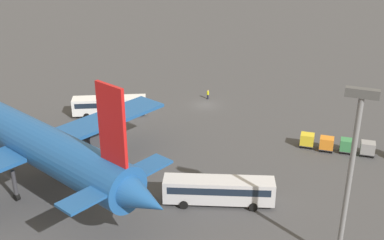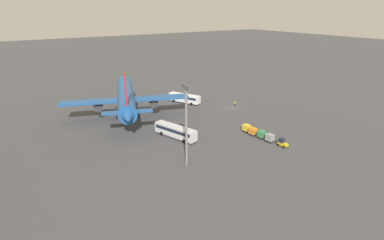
% 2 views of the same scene
% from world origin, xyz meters
% --- Properties ---
extents(ground_plane, '(600.00, 600.00, 0.00)m').
position_xyz_m(ground_plane, '(0.00, 0.00, 0.00)').
color(ground_plane, '#424244').
extents(airplane, '(44.42, 38.15, 17.15)m').
position_xyz_m(airplane, '(10.75, 33.03, 6.45)').
color(airplane, '#1E5193').
rests_on(airplane, ground).
extents(shuttle_bus_near, '(12.00, 7.69, 3.13)m').
position_xyz_m(shuttle_bus_near, '(13.40, 9.98, 1.89)').
color(shuttle_bus_near, white).
rests_on(shuttle_bus_near, ground).
extents(shuttle_bus_far, '(13.04, 6.39, 3.20)m').
position_xyz_m(shuttle_bus_far, '(-11.87, 28.52, 1.92)').
color(shuttle_bus_far, silver).
rests_on(shuttle_bus_far, ground).
extents(baggage_tug, '(2.52, 1.84, 2.10)m').
position_xyz_m(baggage_tug, '(-31.16, 9.00, 0.94)').
color(baggage_tug, gold).
rests_on(baggage_tug, ground).
extents(worker_person, '(0.38, 0.38, 1.74)m').
position_xyz_m(worker_person, '(0.57, -2.95, 0.87)').
color(worker_person, '#1E1E2D').
rests_on(worker_person, ground).
extents(cargo_cart_grey, '(2.11, 1.82, 2.06)m').
position_xyz_m(cargo_cart_grey, '(-27.52, 9.65, 1.19)').
color(cargo_cart_grey, '#38383D').
rests_on(cargo_cart_grey, ground).
extents(cargo_cart_green, '(2.11, 1.82, 2.06)m').
position_xyz_m(cargo_cart_green, '(-24.75, 9.79, 1.19)').
color(cargo_cart_green, '#38383D').
rests_on(cargo_cart_green, ground).
extents(cargo_cart_orange, '(2.11, 1.82, 2.06)m').
position_xyz_m(cargo_cart_orange, '(-21.99, 10.23, 1.19)').
color(cargo_cart_orange, '#38383D').
rests_on(cargo_cart_orange, ground).
extents(cargo_cart_yellow, '(2.11, 1.82, 2.06)m').
position_xyz_m(cargo_cart_yellow, '(-19.22, 10.02, 1.19)').
color(cargo_cart_yellow, '#38383D').
rests_on(cargo_cart_yellow, ground).
extents(light_pole, '(2.80, 0.70, 18.03)m').
position_xyz_m(light_pole, '(-25.93, 33.95, 11.02)').
color(light_pole, slate).
rests_on(light_pole, ground).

